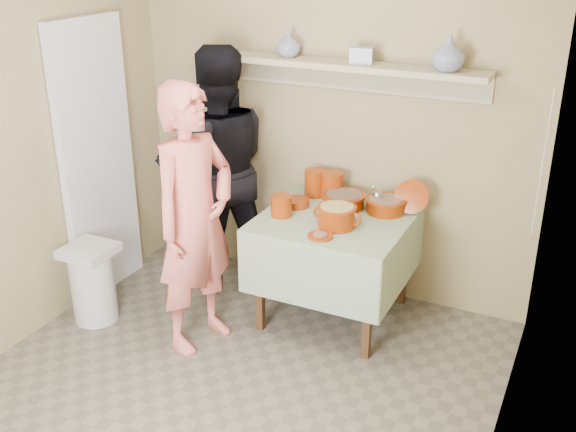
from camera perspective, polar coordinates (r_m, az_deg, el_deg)
The scene contains 22 objects.
ground at distance 4.01m, azimuth -6.87°, elevation -16.10°, with size 3.50×3.50×0.00m, color #635C4E.
tile_panel at distance 5.01m, azimuth -15.83°, elevation 4.48°, with size 0.06×0.70×2.00m, color silver.
plate_stack_a at distance 4.82m, azimuth 2.26°, elevation 2.82°, with size 0.15×0.15×0.19m, color #7B2100.
plate_stack_b at distance 4.78m, azimuth 3.73°, elevation 2.59°, with size 0.16×0.16×0.19m, color #7B2100.
bowl_stack at distance 4.48m, azimuth -0.57°, elevation 0.87°, with size 0.14×0.14×0.14m, color #7B2100.
empty_bowl at distance 4.65m, azimuth 0.75°, elevation 1.15°, with size 0.18×0.18×0.05m, color #7B2100.
propped_lid at distance 4.57m, azimuth 10.42°, elevation 1.62°, with size 0.23×0.23×0.02m, color #7B2100.
vase_right at distance 4.34m, azimuth 13.44°, elevation 13.22°, with size 0.20×0.20×0.21m, color navy.
vase_left at distance 4.73m, azimuth 0.05°, elevation 14.35°, with size 0.16×0.16×0.17m, color navy.
ceramic_box at distance 4.51m, azimuth 6.28°, elevation 13.35°, with size 0.15×0.11×0.11m, color navy.
person_cook at distance 4.22m, azimuth -7.89°, elevation -0.33°, with size 0.63×0.41×1.73m, color #DD675F.
person_helper at distance 4.98m, azimuth -6.07°, elevation 3.97°, with size 0.88×0.68×1.81m, color black.
room_shell at distance 3.25m, azimuth -8.21°, elevation 6.51°, with size 3.04×3.54×2.62m.
serving_table at distance 4.55m, azimuth 4.04°, elevation -1.43°, with size 0.97×0.97×0.76m.
cazuela_meat_a at distance 4.64m, azimuth 4.77°, elevation 1.43°, with size 0.30×0.30×0.10m.
cazuela_meat_b at distance 4.59m, azimuth 8.27°, elevation 1.00°, with size 0.28×0.28×0.10m.
ladle at distance 4.59m, azimuth 7.58°, elevation 1.75°, with size 0.08×0.26×0.19m.
cazuela_rice at distance 4.31m, azimuth 4.14°, elevation 0.11°, with size 0.33×0.25×0.14m.
front_plate at distance 4.19m, azimuth 2.75°, elevation -1.68°, with size 0.16×0.16×0.03m.
wall_shelf at distance 4.59m, azimuth 5.60°, elevation 12.28°, with size 1.80×0.25×0.21m.
trash_bin at distance 4.85m, azimuth -16.19°, elevation -5.45°, with size 0.32×0.32×0.56m.
electrical_cord at distance 4.26m, azimuth 20.75°, elevation 4.15°, with size 0.01×0.05×0.90m.
Camera 1 is at (1.76, -2.58, 2.52)m, focal length 42.00 mm.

